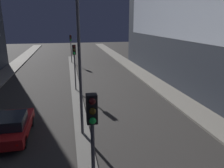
# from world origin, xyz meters

# --- Properties ---
(median_strip) EXTENTS (0.88, 37.27, 0.14)m
(median_strip) POSITION_xyz_m (0.00, 19.64, 0.07)
(median_strip) COLOR #56544F
(median_strip) RESTS_ON ground
(traffic_light_near) EXTENTS (0.32, 0.42, 4.22)m
(traffic_light_near) POSITION_xyz_m (0.00, 3.66, 3.24)
(traffic_light_near) COLOR #4C4C51
(traffic_light_near) RESTS_ON median_strip
(traffic_light_mid) EXTENTS (0.32, 0.42, 4.22)m
(traffic_light_mid) POSITION_xyz_m (0.00, 17.72, 3.24)
(traffic_light_mid) COLOR #4C4C51
(traffic_light_mid) RESTS_ON median_strip
(traffic_light_far) EXTENTS (0.32, 0.42, 4.22)m
(traffic_light_far) POSITION_xyz_m (0.00, 32.08, 3.24)
(traffic_light_far) COLOR #4C4C51
(traffic_light_far) RESTS_ON median_strip
(street_lamp) EXTENTS (0.55, 0.55, 8.90)m
(street_lamp) POSITION_xyz_m (0.00, 9.24, 6.28)
(street_lamp) COLOR #4C4C51
(street_lamp) RESTS_ON median_strip
(car_left_lane) EXTENTS (1.78, 4.14, 1.43)m
(car_left_lane) POSITION_xyz_m (-3.85, 9.73, 0.72)
(car_left_lane) COLOR maroon
(car_left_lane) RESTS_ON ground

